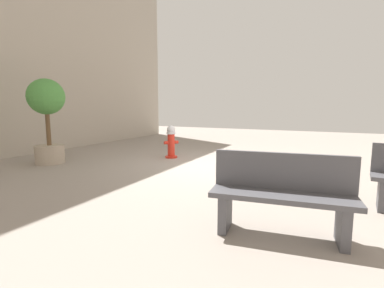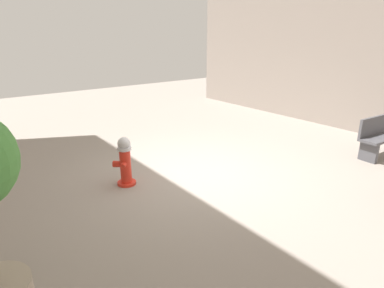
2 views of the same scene
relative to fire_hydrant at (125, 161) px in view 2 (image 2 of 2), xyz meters
The scene contains 3 objects.
ground_plane 1.50m from the fire_hydrant, 162.32° to the left, with size 23.40×23.40×0.00m, color gray.
fire_hydrant is the anchor object (origin of this frame).
bench_near 5.94m from the fire_hydrant, 157.81° to the left, with size 1.63×0.57×0.95m.
Camera 2 is at (3.78, 4.79, 2.73)m, focal length 30.18 mm.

